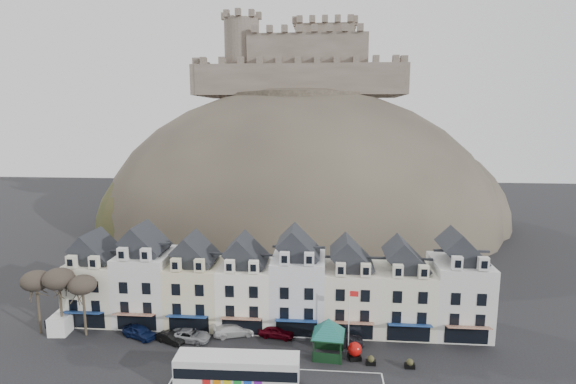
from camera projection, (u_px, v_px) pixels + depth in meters
The scene contains 19 objects.
townhouse_terrace at pixel (274, 285), 58.93m from camera, with size 54.40×9.35×11.80m.
castle_hill at pixel (303, 226), 111.75m from camera, with size 100.00×76.00×68.00m.
castle at pixel (302, 63), 111.96m from camera, with size 50.20×22.20×22.00m.
tree_left_far at pixel (36, 281), 55.74m from camera, with size 3.61×3.61×8.24m.
tree_left_mid at pixel (59, 279), 55.43m from camera, with size 3.78×3.78×8.64m.
tree_left_near at pixel (82, 285), 55.30m from camera, with size 3.43×3.43×7.84m.
bus at pixel (237, 370), 45.13m from camera, with size 12.54×3.24×3.52m.
bus_shelter at pixel (329, 327), 50.76m from camera, with size 7.27×7.27×4.63m.
red_buoy at pixel (355, 350), 50.68m from camera, with size 1.61×1.61×1.99m.
flagpole at pixel (350, 315), 52.06m from camera, with size 1.09×0.17×7.56m.
white_van at pixel (66, 320), 57.91m from camera, with size 2.71×5.34×2.35m.
planter_west at pixel (371, 360), 49.52m from camera, with size 1.10×0.76×1.09m.
planter_east at pixel (410, 364), 48.86m from camera, with size 1.11×0.76×1.09m.
car_navy at pixel (139, 332), 55.58m from camera, with size 1.86×4.63×1.58m, color #0B163B.
car_black at pixel (171, 338), 54.36m from camera, with size 1.33×3.83×1.26m, color black.
car_silver at pixel (190, 335), 54.81m from camera, with size 2.33×4.97×1.40m, color gray.
car_white at pixel (234, 330), 56.18m from camera, with size 2.14×5.25×1.52m, color silver.
car_maroon at pixel (276, 331), 55.73m from camera, with size 1.78×4.43×1.51m, color #4F040F.
car_charcoal at pixel (344, 340), 53.55m from camera, with size 1.60×4.58×1.51m, color black.
Camera 1 is at (6.78, -39.73, 27.18)m, focal length 28.00 mm.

